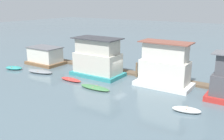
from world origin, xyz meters
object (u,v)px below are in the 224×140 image
object	(u,v)px
dinghy_red	(71,79)
dinghy_green	(95,88)
houseboat_white	(165,67)
dinghy_teal	(14,68)
dinghy_white	(187,110)
mooring_post_centre	(137,70)
mooring_post_far_right	(164,76)
houseboat_brown	(45,56)
dinghy_grey	(40,71)
houseboat_teal	(97,59)

from	to	relation	value
dinghy_red	dinghy_green	bearing A→B (deg)	-9.71
houseboat_white	dinghy_teal	world-z (taller)	houseboat_white
dinghy_green	dinghy_white	size ratio (longest dim) A/B	1.45
mooring_post_centre	dinghy_green	bearing A→B (deg)	-104.33
dinghy_green	mooring_post_far_right	bearing A→B (deg)	50.35
houseboat_white	mooring_post_centre	xyz separation A→B (m)	(-4.67, 1.57, -1.41)
dinghy_red	mooring_post_far_right	distance (m)	12.39
dinghy_green	mooring_post_centre	size ratio (longest dim) A/B	2.01
houseboat_brown	dinghy_teal	world-z (taller)	houseboat_brown
dinghy_teal	dinghy_green	world-z (taller)	dinghy_teal
dinghy_grey	mooring_post_centre	distance (m)	14.22
houseboat_teal	mooring_post_centre	size ratio (longest dim) A/B	3.46
houseboat_brown	dinghy_green	world-z (taller)	houseboat_brown
houseboat_brown	mooring_post_far_right	size ratio (longest dim) A/B	3.54
dinghy_grey	dinghy_white	size ratio (longest dim) A/B	1.50
dinghy_red	mooring_post_far_right	xyz separation A→B (m)	(10.58, 6.41, 0.65)
houseboat_brown	dinghy_red	xyz separation A→B (m)	(9.90, -4.57, -1.19)
houseboat_white	dinghy_teal	xyz separation A→B (m)	(-22.48, -5.41, -2.19)
houseboat_teal	dinghy_teal	xyz separation A→B (m)	(-12.81, -4.63, -2.19)
houseboat_white	dinghy_green	bearing A→B (deg)	-139.16
dinghy_teal	mooring_post_far_right	world-z (taller)	mooring_post_far_right
houseboat_white	dinghy_teal	size ratio (longest dim) A/B	2.26
houseboat_brown	dinghy_red	world-z (taller)	houseboat_brown
mooring_post_far_right	dinghy_white	bearing A→B (deg)	-54.91
houseboat_white	mooring_post_centre	bearing A→B (deg)	161.39
dinghy_white	mooring_post_centre	bearing A→B (deg)	141.28
houseboat_brown	dinghy_teal	bearing A→B (deg)	-105.83
dinghy_green	houseboat_brown	bearing A→B (deg)	159.73
dinghy_teal	dinghy_white	xyz separation A→B (m)	(27.26, -0.59, -0.01)
dinghy_grey	houseboat_brown	bearing A→B (deg)	129.75
houseboat_brown	dinghy_teal	xyz separation A→B (m)	(-1.46, -5.15, -1.13)
houseboat_teal	dinghy_white	size ratio (longest dim) A/B	2.50
houseboat_teal	mooring_post_centre	distance (m)	5.71
houseboat_teal	houseboat_white	size ratio (longest dim) A/B	1.04
mooring_post_far_right	houseboat_brown	bearing A→B (deg)	-174.88
mooring_post_centre	mooring_post_far_right	size ratio (longest dim) A/B	1.22
dinghy_grey	dinghy_green	world-z (taller)	dinghy_grey
houseboat_teal	dinghy_green	world-z (taller)	houseboat_teal
mooring_post_centre	mooring_post_far_right	bearing A→B (deg)	0.00
houseboat_teal	dinghy_white	world-z (taller)	houseboat_teal
dinghy_white	mooring_post_far_right	xyz separation A→B (m)	(-5.32, 7.57, 0.60)
dinghy_red	dinghy_white	xyz separation A→B (m)	(15.90, -1.16, 0.05)
mooring_post_far_right	houseboat_teal	bearing A→B (deg)	-165.55
dinghy_grey	houseboat_teal	bearing A→B (deg)	25.37
dinghy_white	houseboat_teal	bearing A→B (deg)	160.15
houseboat_teal	houseboat_brown	bearing A→B (deg)	177.39
houseboat_white	houseboat_teal	bearing A→B (deg)	-175.38
houseboat_brown	houseboat_white	size ratio (longest dim) A/B	0.87
dinghy_teal	dinghy_white	size ratio (longest dim) A/B	1.06
dinghy_red	mooring_post_centre	size ratio (longest dim) A/B	1.62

